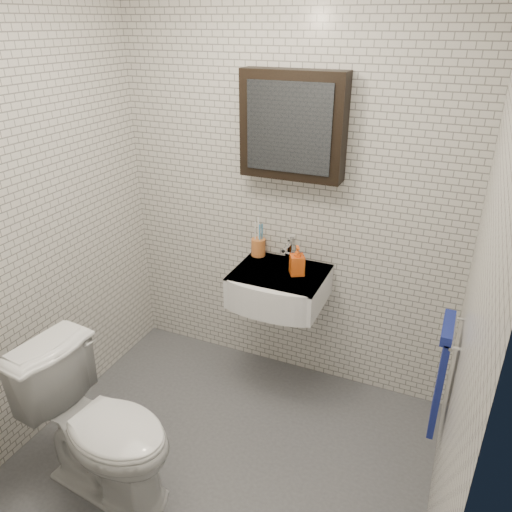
% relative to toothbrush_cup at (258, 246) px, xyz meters
% --- Properties ---
extents(ground, '(2.20, 2.00, 0.01)m').
position_rel_toothbrush_cup_xyz_m(ground, '(0.16, -0.94, -0.91)').
color(ground, '#4D5055').
rests_on(ground, ground).
extents(room_shell, '(2.22, 2.02, 2.51)m').
position_rel_toothbrush_cup_xyz_m(room_shell, '(0.16, -0.94, 0.55)').
color(room_shell, silver).
rests_on(room_shell, ground).
extents(washbasin, '(0.55, 0.50, 0.20)m').
position_rel_toothbrush_cup_xyz_m(washbasin, '(0.21, -0.21, -0.16)').
color(washbasin, white).
rests_on(washbasin, room_shell).
extents(faucet, '(0.06, 0.20, 0.15)m').
position_rel_toothbrush_cup_xyz_m(faucet, '(0.21, -0.01, 0.00)').
color(faucet, silver).
rests_on(faucet, washbasin).
extents(mirror_cabinet, '(0.60, 0.15, 0.60)m').
position_rel_toothbrush_cup_xyz_m(mirror_cabinet, '(0.21, -0.01, 0.79)').
color(mirror_cabinet, black).
rests_on(mirror_cabinet, room_shell).
extents(towel_rail, '(0.09, 0.30, 0.58)m').
position_rel_toothbrush_cup_xyz_m(towel_rail, '(1.21, -0.59, -0.19)').
color(towel_rail, silver).
rests_on(towel_rail, room_shell).
extents(toothbrush_cup, '(0.09, 0.09, 0.25)m').
position_rel_toothbrush_cup_xyz_m(toothbrush_cup, '(0.00, 0.00, 0.00)').
color(toothbrush_cup, '#D17134').
rests_on(toothbrush_cup, washbasin).
extents(soap_bottle, '(0.11, 0.11, 0.18)m').
position_rel_toothbrush_cup_xyz_m(soap_bottle, '(0.32, -0.15, 0.03)').
color(soap_bottle, '#E05C17').
rests_on(soap_bottle, washbasin).
extents(toilet, '(0.84, 0.54, 0.81)m').
position_rel_toothbrush_cup_xyz_m(toilet, '(-0.30, -1.29, -0.51)').
color(toilet, white).
rests_on(toilet, ground).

